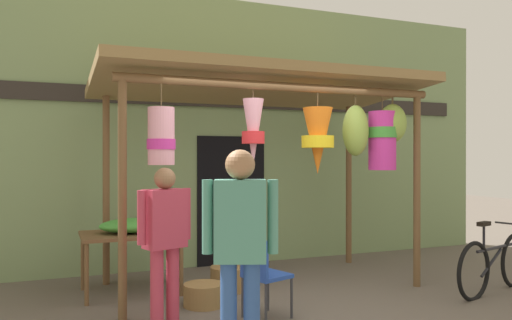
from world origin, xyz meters
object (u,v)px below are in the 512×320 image
Objects in this scene: wicker_basket_by_table at (230,278)px; wicker_basket_spare at (204,295)px; vendor_in_orange at (240,240)px; parked_bicycle at (495,264)px; customer_foreground at (165,233)px; display_table at (131,239)px; folding_chair at (262,271)px; flower_heap_on_table at (135,225)px.

wicker_basket_by_table is 1.07× the size of wicker_basket_spare.
wicker_basket_spare is 0.26× the size of vendor_in_orange.
vendor_in_orange is (-3.73, -0.99, 0.68)m from parked_bicycle.
display_table is at bearing 95.50° from customer_foreground.
parked_bicycle reaches higher than wicker_basket_by_table.
folding_chair is at bearing 59.82° from vendor_in_orange.
vendor_in_orange is (-0.23, -1.79, 0.90)m from wicker_basket_spare.
display_table is 1.40m from customer_foreground.
wicker_basket_by_table is 0.31× the size of customer_foreground.
vendor_in_orange is (0.45, -2.65, 0.36)m from display_table.
customer_foreground is (-0.96, 0.18, 0.42)m from folding_chair.
vendor_in_orange is (0.40, -2.64, 0.19)m from flower_heap_on_table.
folding_chair is 3.09m from parked_bicycle.
parked_bicycle is at bearing 14.91° from vendor_in_orange.
customer_foreground reaches higher than flower_heap_on_table.
wicker_basket_spare is (0.68, -0.86, -0.54)m from display_table.
parked_bicycle reaches higher than display_table.
wicker_basket_by_table is 3.30m from parked_bicycle.
display_table is at bearing 164.58° from wicker_basket_by_table.
flower_heap_on_table is 1.37m from customer_foreground.
wicker_basket_by_table is 0.29× the size of parked_bicycle.
customer_foreground is (-4.05, 0.29, 0.57)m from parked_bicycle.
wicker_basket_by_table is 0.73m from wicker_basket_spare.
vendor_in_orange is (-0.72, -2.33, 0.88)m from wicker_basket_by_table.
vendor_in_orange reaches higher than folding_chair.
parked_bicycle is at bearing -12.85° from wicker_basket_spare.
customer_foreground is at bearing 169.57° from folding_chair.
flower_heap_on_table is at bearing -11.13° from display_table.
flower_heap_on_table is 1.89m from folding_chair.
vendor_in_orange is 1.33m from customer_foreground.
wicker_basket_spare is at bearing -132.62° from wicker_basket_by_table.
customer_foreground is (0.08, -1.36, 0.09)m from flower_heap_on_table.
vendor_in_orange is at bearing -165.09° from parked_bicycle.
wicker_basket_by_table is at bearing 45.09° from customer_foreground.
customer_foreground is at bearing -137.15° from wicker_basket_spare.
flower_heap_on_table is 0.53× the size of customer_foreground.
wicker_basket_spare is at bearing -51.78° from display_table.
vendor_in_orange reaches higher than flower_heap_on_table.
wicker_basket_spare is 2.02m from vendor_in_orange.
customer_foreground is (-0.55, -0.51, 0.79)m from wicker_basket_spare.
wicker_basket_by_table is 1.67m from customer_foreground.
customer_foreground is at bearing 175.89° from parked_bicycle.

